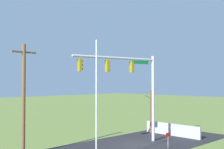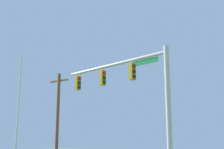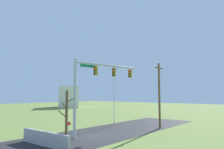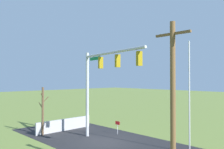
{
  "view_description": "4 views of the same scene",
  "coord_description": "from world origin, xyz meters",
  "px_view_note": "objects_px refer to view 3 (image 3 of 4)",
  "views": [
    {
      "loc": [
        -18.48,
        -16.18,
        5.32
      ],
      "look_at": [
        -1.49,
        1.26,
        5.95
      ],
      "focal_mm": 46.23,
      "sensor_mm": 36.0,
      "label": 1
    },
    {
      "loc": [
        8.85,
        -14.77,
        2.63
      ],
      "look_at": [
        -1.97,
        1.32,
        6.88
      ],
      "focal_mm": 49.38,
      "sensor_mm": 36.0,
      "label": 2
    },
    {
      "loc": [
        16.22,
        15.79,
        4.21
      ],
      "look_at": [
        -2.65,
        0.39,
        6.42
      ],
      "focal_mm": 34.61,
      "sensor_mm": 36.0,
      "label": 3
    },
    {
      "loc": [
        -14.53,
        13.18,
        5.33
      ],
      "look_at": [
        -1.32,
        0.43,
        5.62
      ],
      "focal_mm": 37.22,
      "sensor_mm": 36.0,
      "label": 4
    }
  ],
  "objects_px": {
    "open_sign": "(68,125)",
    "distant_building": "(68,97)",
    "bare_tree": "(66,120)",
    "flagpole": "(114,96)",
    "utility_pole": "(159,94)",
    "signal_mast": "(95,82)"
  },
  "relations": [
    {
      "from": "open_sign",
      "to": "bare_tree",
      "type": "bearing_deg",
      "value": 49.22
    },
    {
      "from": "signal_mast",
      "to": "open_sign",
      "type": "relative_size",
      "value": 6.63
    },
    {
      "from": "signal_mast",
      "to": "distant_building",
      "type": "relative_size",
      "value": 0.82
    },
    {
      "from": "signal_mast",
      "to": "utility_pole",
      "type": "relative_size",
      "value": 1.0
    },
    {
      "from": "utility_pole",
      "to": "open_sign",
      "type": "xyz_separation_m",
      "value": [
        9.55,
        -5.85,
        -3.3
      ]
    },
    {
      "from": "signal_mast",
      "to": "open_sign",
      "type": "bearing_deg",
      "value": -73.13
    },
    {
      "from": "signal_mast",
      "to": "bare_tree",
      "type": "xyz_separation_m",
      "value": [
        5.51,
        2.33,
        -3.2
      ]
    },
    {
      "from": "bare_tree",
      "to": "open_sign",
      "type": "bearing_deg",
      "value": -130.78
    },
    {
      "from": "flagpole",
      "to": "signal_mast",
      "type": "bearing_deg",
      "value": 22.81
    },
    {
      "from": "open_sign",
      "to": "distant_building",
      "type": "distance_m",
      "value": 47.92
    },
    {
      "from": "flagpole",
      "to": "distant_building",
      "type": "distance_m",
      "value": 43.73
    },
    {
      "from": "open_sign",
      "to": "distant_building",
      "type": "xyz_separation_m",
      "value": [
        -30.26,
        -37.08,
        2.44
      ]
    },
    {
      "from": "utility_pole",
      "to": "distant_building",
      "type": "height_order",
      "value": "utility_pole"
    },
    {
      "from": "flagpole",
      "to": "bare_tree",
      "type": "height_order",
      "value": "flagpole"
    },
    {
      "from": "flagpole",
      "to": "open_sign",
      "type": "bearing_deg",
      "value": -1.82
    },
    {
      "from": "flagpole",
      "to": "utility_pole",
      "type": "xyz_separation_m",
      "value": [
        -2.08,
        5.62,
        0.2
      ]
    },
    {
      "from": "flagpole",
      "to": "distant_building",
      "type": "xyz_separation_m",
      "value": [
        -22.8,
        -37.32,
        -0.66
      ]
    },
    {
      "from": "open_sign",
      "to": "signal_mast",
      "type": "bearing_deg",
      "value": 106.87
    },
    {
      "from": "utility_pole",
      "to": "bare_tree",
      "type": "xyz_separation_m",
      "value": [
        14.14,
        -0.52,
        -1.91
      ]
    },
    {
      "from": "utility_pole",
      "to": "bare_tree",
      "type": "bearing_deg",
      "value": -2.12
    },
    {
      "from": "flagpole",
      "to": "distant_building",
      "type": "bearing_deg",
      "value": -121.42
    },
    {
      "from": "open_sign",
      "to": "distant_building",
      "type": "relative_size",
      "value": 0.12
    }
  ]
}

